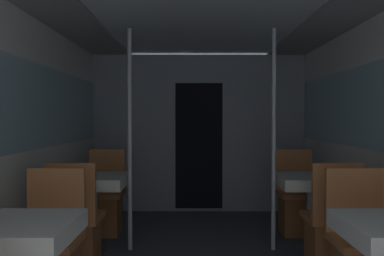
% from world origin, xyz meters
% --- Properties ---
extents(wall_left, '(0.05, 6.72, 2.13)m').
position_xyz_m(wall_left, '(-1.47, 1.96, 1.12)').
color(wall_left, silver).
rests_on(wall_left, ground_plane).
extents(ceiling_panel, '(2.93, 6.72, 0.07)m').
position_xyz_m(ceiling_panel, '(0.00, 1.96, 2.17)').
color(ceiling_panel, silver).
rests_on(ceiling_panel, wall_left).
extents(bulkhead_far, '(2.88, 0.09, 2.13)m').
position_xyz_m(bulkhead_far, '(0.00, 4.49, 1.06)').
color(bulkhead_far, gray).
rests_on(bulkhead_far, ground_plane).
extents(dining_table_left_0, '(0.65, 0.65, 0.72)m').
position_xyz_m(dining_table_left_0, '(-1.06, 0.94, 0.62)').
color(dining_table_left_0, '#4C4C51').
rests_on(dining_table_left_0, ground_plane).
extents(dining_table_left_1, '(0.65, 0.65, 0.72)m').
position_xyz_m(dining_table_left_1, '(-1.06, 2.76, 0.62)').
color(dining_table_left_1, '#4C4C51').
rests_on(dining_table_left_1, ground_plane).
extents(chair_left_near_1, '(0.41, 0.41, 0.92)m').
position_xyz_m(chair_left_near_1, '(-1.06, 2.18, 0.29)').
color(chair_left_near_1, '#9C5B31').
rests_on(chair_left_near_1, ground_plane).
extents(chair_left_far_1, '(0.41, 0.41, 0.92)m').
position_xyz_m(chair_left_far_1, '(-1.06, 3.34, 0.29)').
color(chair_left_far_1, '#9C5B31').
rests_on(chair_left_far_1, ground_plane).
extents(support_pole_left_1, '(0.04, 0.04, 2.13)m').
position_xyz_m(support_pole_left_1, '(-0.69, 2.76, 1.07)').
color(support_pole_left_1, silver).
rests_on(support_pole_left_1, ground_plane).
extents(dining_table_right_1, '(0.65, 0.65, 0.72)m').
position_xyz_m(dining_table_right_1, '(1.06, 2.76, 0.62)').
color(dining_table_right_1, '#4C4C51').
rests_on(dining_table_right_1, ground_plane).
extents(chair_right_near_1, '(0.41, 0.41, 0.92)m').
position_xyz_m(chair_right_near_1, '(1.06, 2.18, 0.29)').
color(chair_right_near_1, '#9C5B31').
rests_on(chair_right_near_1, ground_plane).
extents(chair_right_far_1, '(0.41, 0.41, 0.92)m').
position_xyz_m(chair_right_far_1, '(1.06, 3.34, 0.29)').
color(chair_right_far_1, '#9C5B31').
rests_on(chair_right_far_1, ground_plane).
extents(support_pole_right_1, '(0.04, 0.04, 2.13)m').
position_xyz_m(support_pole_right_1, '(0.69, 2.76, 1.07)').
color(support_pole_right_1, silver).
rests_on(support_pole_right_1, ground_plane).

